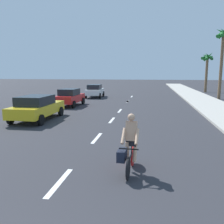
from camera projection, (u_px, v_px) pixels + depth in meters
name	position (u px, v px, depth m)	size (l,w,h in m)	color
ground_plane	(124.00, 106.00, 21.79)	(160.00, 160.00, 0.00)	#2D2D33
sidewalk_strip	(209.00, 104.00, 22.44)	(3.60, 80.00, 0.14)	#B2ADA3
lane_stripe_1	(60.00, 182.00, 6.58)	(0.16, 1.80, 0.01)	white
lane_stripe_2	(97.00, 138.00, 11.01)	(0.16, 1.80, 0.01)	white
lane_stripe_3	(112.00, 120.00, 15.14)	(0.16, 1.80, 0.01)	white
lane_stripe_4	(120.00, 111.00, 18.85)	(0.16, 1.80, 0.01)	white
lane_stripe_5	(128.00, 102.00, 24.78)	(0.16, 1.80, 0.01)	white
lane_stripe_6	(128.00, 101.00, 25.01)	(0.16, 1.80, 0.01)	white
lane_stripe_7	(132.00, 97.00, 29.99)	(0.16, 1.80, 0.01)	white
cyclist	(129.00, 146.00, 7.12)	(0.62, 1.71, 1.82)	black
parked_car_yellow	(37.00, 107.00, 15.12)	(2.12, 4.57, 1.57)	gold
parked_car_red	(70.00, 97.00, 21.46)	(1.87, 3.88, 1.57)	red
parked_car_white	(95.00, 91.00, 28.93)	(2.02, 4.09, 1.57)	white
palm_tree_far	(223.00, 43.00, 26.01)	(1.78, 1.69, 8.02)	brown
palm_tree_distant	(207.00, 61.00, 35.81)	(2.02, 1.87, 6.20)	brown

